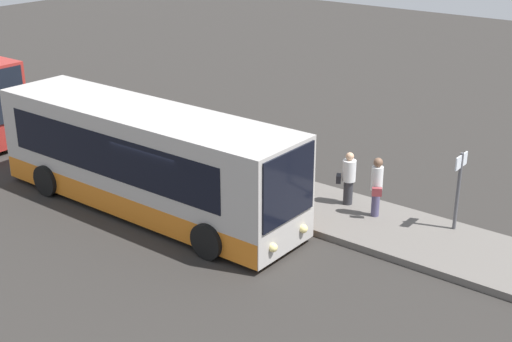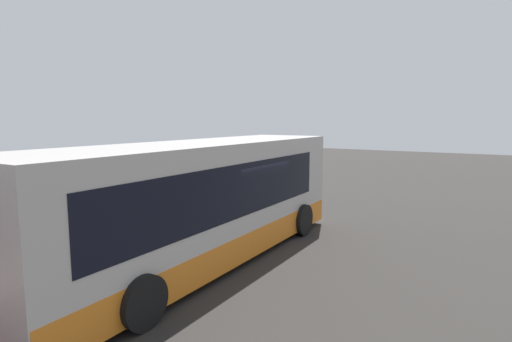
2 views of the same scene
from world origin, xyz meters
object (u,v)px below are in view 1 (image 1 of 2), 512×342
(passenger_waiting, at_px, (377,184))
(trash_bin, at_px, (241,178))
(passenger_with_bags, at_px, (271,147))
(sign_post, at_px, (459,182))
(bus_lead, at_px, (144,160))
(passenger_boarding, at_px, (348,177))
(suitcase, at_px, (273,170))

(passenger_waiting, bearing_deg, trash_bin, -21.27)
(passenger_waiting, relative_size, passenger_with_bags, 1.02)
(passenger_waiting, xyz_separation_m, sign_post, (2.17, 0.62, 0.42))
(bus_lead, xyz_separation_m, passenger_waiting, (5.98, 3.39, -0.36))
(bus_lead, relative_size, passenger_boarding, 6.43)
(bus_lead, distance_m, passenger_with_bags, 4.44)
(suitcase, bearing_deg, sign_post, 2.59)
(passenger_with_bags, distance_m, trash_bin, 1.62)
(trash_bin, bearing_deg, passenger_boarding, 17.23)
(suitcase, bearing_deg, passenger_waiting, -4.88)
(bus_lead, height_order, passenger_with_bags, bus_lead)
(passenger_waiting, height_order, sign_post, sign_post)
(passenger_with_bags, relative_size, sign_post, 0.77)
(passenger_with_bags, bearing_deg, trash_bin, -163.86)
(passenger_boarding, relative_size, passenger_with_bags, 0.94)
(passenger_with_bags, distance_m, sign_post, 6.48)
(suitcase, distance_m, trash_bin, 1.20)
(bus_lead, xyz_separation_m, passenger_with_bags, (1.68, 4.09, -0.38))
(passenger_boarding, relative_size, sign_post, 0.73)
(passenger_waiting, bearing_deg, passenger_boarding, -44.30)
(sign_post, bearing_deg, passenger_waiting, -164.17)
(passenger_waiting, relative_size, trash_bin, 2.76)
(trash_bin, bearing_deg, passenger_with_bags, 85.80)
(bus_lead, distance_m, trash_bin, 3.22)
(passenger_boarding, height_order, suitcase, passenger_boarding)
(bus_lead, relative_size, passenger_with_bags, 6.04)
(bus_lead, height_order, trash_bin, bus_lead)
(suitcase, relative_size, trash_bin, 1.50)
(sign_post, bearing_deg, suitcase, -177.41)
(passenger_boarding, distance_m, sign_post, 3.32)
(passenger_waiting, relative_size, sign_post, 0.79)
(passenger_waiting, distance_m, passenger_with_bags, 4.35)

